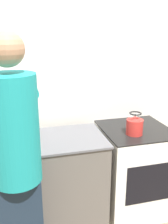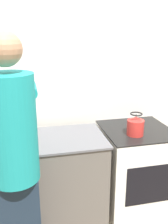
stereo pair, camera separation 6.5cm
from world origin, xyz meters
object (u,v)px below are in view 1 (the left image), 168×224
(cutting_board, at_px, (14,144))
(kettle, at_px, (135,125))
(oven, at_px, (133,169))
(person, at_px, (17,160))
(knife, at_px, (18,141))

(cutting_board, relative_size, kettle, 1.68)
(cutting_board, height_order, kettle, kettle)
(oven, bearing_deg, cutting_board, -175.32)
(oven, distance_m, person, 1.35)
(knife, bearing_deg, oven, 5.86)
(cutting_board, bearing_deg, oven, 4.68)
(person, bearing_deg, oven, 25.28)
(oven, bearing_deg, kettle, -123.73)
(cutting_board, bearing_deg, knife, 46.18)
(oven, relative_size, cutting_board, 2.55)
(oven, bearing_deg, knife, -176.82)
(knife, height_order, kettle, kettle)
(person, distance_m, knife, 0.47)
(cutting_board, bearing_deg, kettle, -1.28)
(person, relative_size, cutting_board, 5.16)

